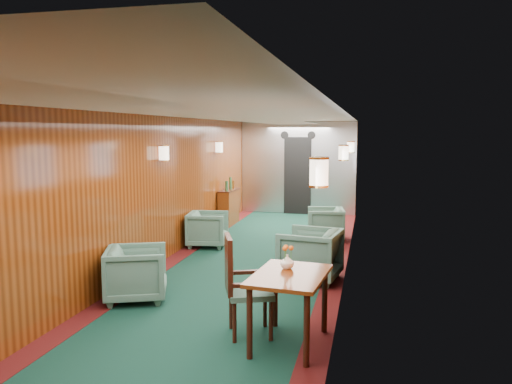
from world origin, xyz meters
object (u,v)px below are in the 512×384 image
armchair_left_far (208,229)px  armchair_left_near (137,273)px  armchair_right_near (310,255)px  side_chair (241,282)px  dining_table (290,285)px  credenza (229,206)px  armchair_right_far (325,224)px

armchair_left_far → armchair_left_near: bearing=172.7°
armchair_right_near → side_chair: bearing=-3.4°
dining_table → side_chair: bearing=172.6°
dining_table → side_chair: size_ratio=0.98×
credenza → dining_table: bearing=-68.8°
armchair_left_far → armchair_right_near: armchair_right_near is taller
credenza → armchair_left_near: size_ratio=1.44×
armchair_left_far → side_chair: bearing=-165.2°
armchair_right_far → credenza: bearing=-125.5°
armchair_left_near → armchair_left_far: bearing=-20.8°
armchair_right_near → armchair_right_far: 2.74m
armchair_right_near → credenza: bearing=-139.9°
dining_table → credenza: bearing=117.2°
armchair_left_near → armchair_right_far: bearing=-48.4°
side_chair → armchair_left_far: size_ratio=1.49×
dining_table → credenza: credenza is taller
armchair_left_far → armchair_right_near: bearing=-137.0°
dining_table → side_chair: 0.56m
credenza → armchair_right_near: 4.60m
credenza → armchair_right_far: 2.63m
dining_table → armchair_left_near: dining_table is taller
armchair_left_far → armchair_right_far: (2.10, 1.04, -0.00)m
dining_table → armchair_left_near: (-2.12, 0.92, -0.28)m
side_chair → credenza: (-1.87, 6.08, -0.16)m
credenza → armchair_left_near: bearing=-86.8°
credenza → armchair_right_near: bearing=-59.2°
credenza → armchair_right_near: size_ratio=1.32×
armchair_left_near → armchair_left_far: (-0.05, 3.04, -0.02)m
armchair_left_far → armchair_right_near: size_ratio=0.87×
side_chair → armchair_left_near: (-1.58, 0.79, -0.24)m
dining_table → credenza: 6.66m
armchair_left_far → dining_table: bearing=-159.5°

